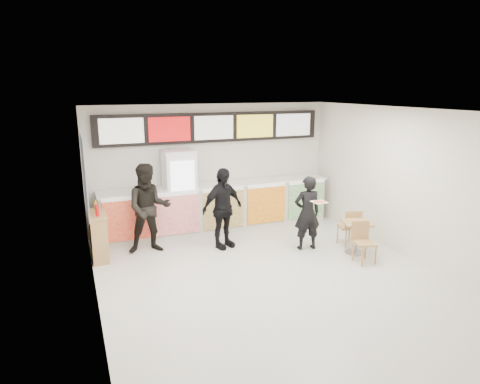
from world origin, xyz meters
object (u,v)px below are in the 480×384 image
customer_main (307,213)px  cafe_table (356,232)px  customer_left (149,209)px  customer_mid (222,208)px  service_counter (219,207)px  drinks_fridge (180,193)px  condiment_ledge (99,236)px

customer_main → cafe_table: bearing=151.1°
customer_left → customer_main: bearing=-13.2°
customer_left → customer_mid: customer_left is taller
customer_left → cafe_table: (3.95, -1.69, -0.47)m
service_counter → cafe_table: size_ratio=3.87×
service_counter → customer_main: customer_main is taller
customer_mid → cafe_table: (2.45, -1.36, -0.40)m
drinks_fridge → condiment_ledge: (-1.88, -0.82, -0.52)m
service_counter → customer_mid: (-0.30, -1.13, 0.30)m
service_counter → customer_mid: 1.21m
service_counter → cafe_table: service_counter is taller
drinks_fridge → condiment_ledge: bearing=-156.5°
service_counter → customer_left: size_ratio=2.96×
customer_main → cafe_table: customer_main is taller
drinks_fridge → cafe_table: (3.08, -2.51, -0.53)m
service_counter → customer_mid: size_ratio=3.19×
service_counter → drinks_fridge: drinks_fridge is taller
customer_main → condiment_ledge: 4.30m
service_counter → customer_left: (-1.80, -0.80, 0.37)m
condiment_ledge → drinks_fridge: bearing=23.5°
service_counter → customer_left: 2.00m
service_counter → customer_main: (1.33, -1.89, 0.22)m
customer_left → cafe_table: bearing=-17.3°
service_counter → customer_mid: customer_mid is taller
customer_mid → customer_left: bearing=148.2°
service_counter → condiment_ledge: size_ratio=4.90×
customer_main → customer_left: bearing=-11.4°
service_counter → customer_main: bearing=-54.8°
drinks_fridge → condiment_ledge: drinks_fridge is taller
customer_left → condiment_ledge: customer_left is taller
drinks_fridge → customer_left: bearing=-136.4°
customer_mid → cafe_table: size_ratio=1.22×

